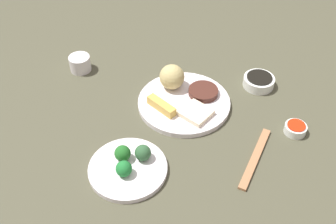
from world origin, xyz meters
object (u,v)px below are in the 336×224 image
at_px(main_plate, 182,103).
at_px(sauce_ramekin_sweet_and_sour, 295,129).
at_px(soy_sauce_bowl, 259,82).
at_px(chopsticks_pair, 255,158).
at_px(broccoli_plate, 128,169).
at_px(teacup, 80,63).

xyz_separation_m(main_plate, sauce_ramekin_sweet_and_sour, (0.24, 0.22, 0.00)).
xyz_separation_m(main_plate, soy_sauce_bowl, (0.04, 0.25, 0.01)).
distance_m(sauce_ramekin_sweet_and_sour, chopsticks_pair, 0.16).
relative_size(main_plate, soy_sauce_bowl, 2.85).
bearing_deg(broccoli_plate, soy_sauce_bowl, 102.71).
xyz_separation_m(broccoli_plate, teacup, (-0.45, 0.04, 0.02)).
xyz_separation_m(broccoli_plate, sauce_ramekin_sweet_and_sour, (0.10, 0.46, 0.01)).
relative_size(main_plate, sauce_ramekin_sweet_and_sour, 4.52).
distance_m(broccoli_plate, soy_sauce_bowl, 0.50).
bearing_deg(chopsticks_pair, broccoli_plate, -111.91).
bearing_deg(teacup, broccoli_plate, -4.72).
bearing_deg(soy_sauce_bowl, broccoli_plate, -77.29).
xyz_separation_m(soy_sauce_bowl, chopsticks_pair, (0.23, -0.19, -0.01)).
bearing_deg(soy_sauce_bowl, chopsticks_pair, -39.20).
relative_size(teacup, chopsticks_pair, 0.31).
bearing_deg(broccoli_plate, main_plate, 121.43).
bearing_deg(soy_sauce_bowl, sauce_ramekin_sweet_and_sour, -9.68).
height_order(broccoli_plate, sauce_ramekin_sweet_and_sour, sauce_ramekin_sweet_and_sour).
relative_size(broccoli_plate, soy_sauce_bowl, 2.09).
bearing_deg(teacup, main_plate, 33.97).
bearing_deg(sauce_ramekin_sweet_and_sour, main_plate, -138.47).
xyz_separation_m(soy_sauce_bowl, teacup, (-0.34, -0.45, 0.01)).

